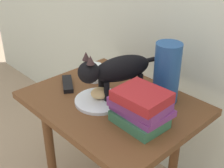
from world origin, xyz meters
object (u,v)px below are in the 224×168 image
object	(u,v)px
green_vase	(167,73)
book_stack	(141,107)
cat	(116,70)
tv_remote	(68,84)
plate	(99,101)
side_table	(112,118)
bread_roll	(100,93)
candle_jar	(95,74)

from	to	relation	value
green_vase	book_stack	bearing A→B (deg)	-77.93
cat	tv_remote	world-z (taller)	cat
plate	side_table	bearing A→B (deg)	61.36
tv_remote	side_table	bearing A→B (deg)	46.86
bread_roll	cat	world-z (taller)	cat
green_vase	candle_jar	distance (m)	0.37
bread_roll	book_stack	size ratio (longest dim) A/B	0.37
bread_roll	tv_remote	xyz separation A→B (m)	(-0.21, -0.02, -0.03)
bread_roll	cat	size ratio (longest dim) A/B	0.17
plate	tv_remote	size ratio (longest dim) A/B	1.40
book_stack	bread_roll	bearing A→B (deg)	-179.33
candle_jar	tv_remote	xyz separation A→B (m)	(-0.05, -0.13, -0.03)
cat	green_vase	bearing A→B (deg)	40.64
book_stack	tv_remote	distance (m)	0.44
tv_remote	plate	bearing A→B (deg)	35.83
book_stack	candle_jar	size ratio (longest dim) A/B	2.56
side_table	plate	world-z (taller)	plate
side_table	tv_remote	distance (m)	0.27
plate	green_vase	bearing A→B (deg)	50.78
side_table	bread_roll	bearing A→B (deg)	-127.43
side_table	candle_jar	xyz separation A→B (m)	(-0.19, 0.07, 0.13)
side_table	green_vase	distance (m)	0.32
plate	candle_jar	xyz separation A→B (m)	(-0.16, 0.12, 0.03)
side_table	green_vase	bearing A→B (deg)	48.19
green_vase	tv_remote	bearing A→B (deg)	-149.41
plate	cat	size ratio (longest dim) A/B	0.45
cat	book_stack	world-z (taller)	cat
book_stack	green_vase	xyz separation A→B (m)	(-0.04, 0.21, 0.06)
book_stack	candle_jar	world-z (taller)	book_stack
plate	tv_remote	bearing A→B (deg)	-176.57
plate	book_stack	distance (m)	0.23
side_table	green_vase	size ratio (longest dim) A/B	2.82
book_stack	tv_remote	xyz separation A→B (m)	(-0.43, -0.02, -0.06)
green_vase	candle_jar	bearing A→B (deg)	-163.32
plate	bread_roll	size ratio (longest dim) A/B	2.63
book_stack	tv_remote	world-z (taller)	book_stack
bread_roll	book_stack	world-z (taller)	book_stack
cat	book_stack	size ratio (longest dim) A/B	2.14
plate	green_vase	distance (m)	0.31
cat	bread_roll	bearing A→B (deg)	-106.66
side_table	green_vase	world-z (taller)	green_vase
bread_roll	side_table	bearing A→B (deg)	52.57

